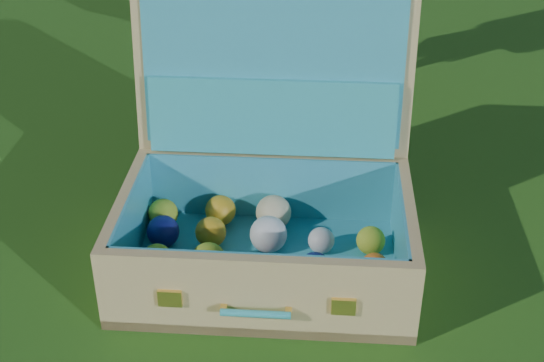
{
  "coord_description": "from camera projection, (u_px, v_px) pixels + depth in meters",
  "views": [
    {
      "loc": [
        0.36,
        -1.33,
        1.02
      ],
      "look_at": [
        0.11,
        0.02,
        0.18
      ],
      "focal_mm": 50.0,
      "sensor_mm": 36.0,
      "label": 1
    }
  ],
  "objects": [
    {
      "name": "suitcase",
      "position": [
        264.0,
        186.0,
        1.62
      ],
      "size": [
        0.66,
        0.56,
        0.59
      ],
      "rotation": [
        0.0,
        0.0,
        0.11
      ],
      "color": "tan",
      "rests_on": "ground"
    },
    {
      "name": "ground",
      "position": [
        220.0,
        251.0,
        1.7
      ],
      "size": [
        60.0,
        60.0,
        0.0
      ],
      "primitive_type": "plane",
      "color": "#215114",
      "rests_on": "ground"
    }
  ]
}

